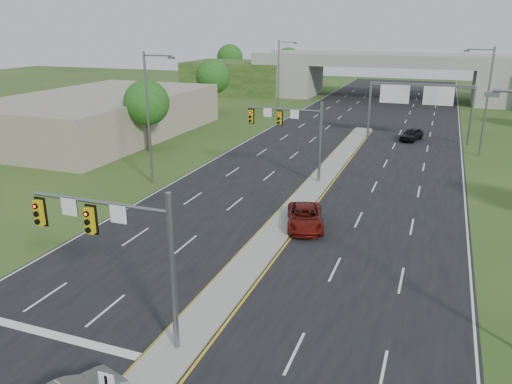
{
  "coord_description": "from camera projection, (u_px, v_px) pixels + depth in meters",
  "views": [
    {
      "loc": [
        9.33,
        -15.5,
        12.99
      ],
      "look_at": [
        -1.08,
        12.39,
        3.0
      ],
      "focal_mm": 35.0,
      "sensor_mm": 36.0,
      "label": 1
    }
  ],
  "objects": [
    {
      "name": "signal_mast_far",
      "position": [
        294.0,
        127.0,
        42.38
      ],
      "size": [
        6.62,
        0.6,
        7.0
      ],
      "color": "slate",
      "rests_on": "ground"
    },
    {
      "name": "lane_markings",
      "position": [
        322.0,
        170.0,
        46.87
      ],
      "size": [
        23.72,
        160.0,
        0.01
      ],
      "color": "gold",
      "rests_on": "road"
    },
    {
      "name": "car_far_c",
      "position": [
        412.0,
        134.0,
        58.78
      ],
      "size": [
        2.84,
        4.52,
        1.43
      ],
      "primitive_type": "imported",
      "rotation": [
        0.0,
        0.0,
        -0.3
      ],
      "color": "black",
      "rests_on": "road"
    },
    {
      "name": "overpass",
      "position": [
        391.0,
        79.0,
        90.92
      ],
      "size": [
        80.0,
        14.0,
        8.1
      ],
      "color": "gray",
      "rests_on": "ground"
    },
    {
      "name": "lightpole_r_far",
      "position": [
        485.0,
        97.0,
        50.17
      ],
      "size": [
        2.85,
        0.25,
        11.0
      ],
      "color": "slate",
      "rests_on": "ground"
    },
    {
      "name": "tree_back_a",
      "position": [
        230.0,
        58.0,
        115.22
      ],
      "size": [
        6.0,
        6.0,
        8.85
      ],
      "color": "#382316",
      "rests_on": "ground"
    },
    {
      "name": "road",
      "position": [
        341.0,
        156.0,
        52.08
      ],
      "size": [
        24.0,
        160.0,
        0.02
      ],
      "primitive_type": "cube",
      "color": "black",
      "rests_on": "ground"
    },
    {
      "name": "sign_gantry",
      "position": [
        419.0,
        96.0,
        57.01
      ],
      "size": [
        11.58,
        0.44,
        6.67
      ],
      "color": "slate",
      "rests_on": "ground"
    },
    {
      "name": "lightpole_l_mid",
      "position": [
        150.0,
        113.0,
        41.22
      ],
      "size": [
        2.85,
        0.25,
        11.0
      ],
      "color": "slate",
      "rests_on": "ground"
    },
    {
      "name": "car_far_a",
      "position": [
        305.0,
        217.0,
        33.49
      ],
      "size": [
        3.68,
        5.5,
        1.4
      ],
      "primitive_type": "imported",
      "rotation": [
        0.0,
        0.0,
        0.29
      ],
      "color": "#5D0F09",
      "rests_on": "road"
    },
    {
      "name": "tree_back_b",
      "position": [
        288.0,
        60.0,
        110.69
      ],
      "size": [
        5.6,
        5.6,
        8.32
      ],
      "color": "#382316",
      "rests_on": "ground"
    },
    {
      "name": "commercial_building",
      "position": [
        100.0,
        115.0,
        61.23
      ],
      "size": [
        18.0,
        30.0,
        5.0
      ],
      "primitive_type": "cube",
      "color": "gray",
      "rests_on": "ground"
    },
    {
      "name": "lightpole_l_far",
      "position": [
        280.0,
        75.0,
        72.31
      ],
      "size": [
        2.85,
        0.25,
        11.0
      ],
      "color": "slate",
      "rests_on": "ground"
    },
    {
      "name": "tree_l_mid",
      "position": [
        213.0,
        77.0,
        76.05
      ],
      "size": [
        5.2,
        5.2,
        8.12
      ],
      "color": "#382316",
      "rests_on": "ground"
    },
    {
      "name": "median",
      "position": [
        313.0,
        188.0,
        41.39
      ],
      "size": [
        2.0,
        54.0,
        0.16
      ],
      "primitive_type": "cube",
      "color": "gray",
      "rests_on": "road"
    },
    {
      "name": "ground",
      "position": [
        177.0,
        350.0,
        20.99
      ],
      "size": [
        240.0,
        240.0,
        0.0
      ],
      "primitive_type": "plane",
      "color": "#224117",
      "rests_on": "ground"
    },
    {
      "name": "signal_mast_near",
      "position": [
        121.0,
        240.0,
        20.17
      ],
      "size": [
        6.62,
        0.6,
        7.0
      ],
      "color": "slate",
      "rests_on": "ground"
    },
    {
      "name": "tree_l_near",
      "position": [
        147.0,
        103.0,
        52.62
      ],
      "size": [
        4.8,
        4.8,
        7.6
      ],
      "color": "#382316",
      "rests_on": "ground"
    }
  ]
}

